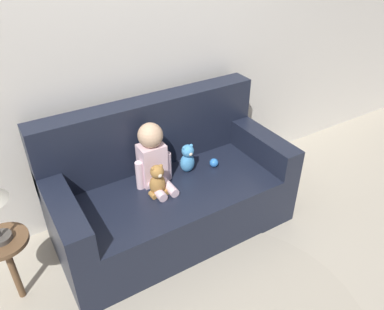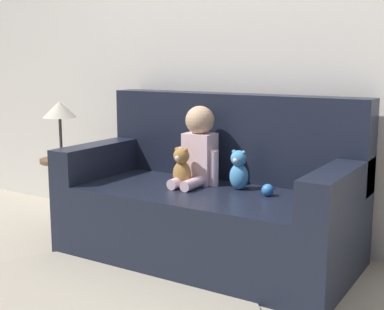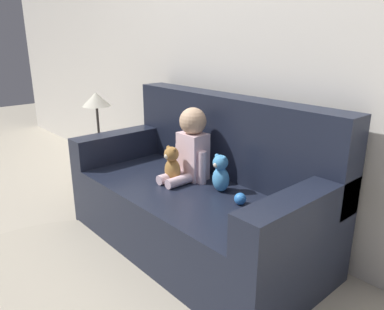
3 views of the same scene
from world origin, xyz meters
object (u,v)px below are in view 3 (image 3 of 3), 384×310
(person_baby, at_px, (191,147))
(side_table, at_px, (98,118))
(teddy_bear_brown, at_px, (172,165))
(toy_ball, at_px, (240,199))
(couch, at_px, (200,197))
(plush_toy_side, at_px, (221,173))

(person_baby, xyz_separation_m, side_table, (-1.00, -0.11, 0.04))
(teddy_bear_brown, xyz_separation_m, toy_ball, (0.50, 0.07, -0.07))
(toy_ball, height_order, side_table, side_table)
(couch, distance_m, side_table, 1.15)
(couch, relative_size, toy_ball, 25.35)
(teddy_bear_brown, height_order, toy_ball, teddy_bear_brown)
(toy_ball, distance_m, side_table, 1.48)
(plush_toy_side, xyz_separation_m, toy_ball, (0.20, -0.05, -0.08))
(plush_toy_side, bearing_deg, couch, -177.71)
(toy_ball, xyz_separation_m, side_table, (-1.46, -0.06, 0.21))
(plush_toy_side, xyz_separation_m, side_table, (-1.26, -0.10, 0.14))
(couch, bearing_deg, teddy_bear_brown, -140.17)
(couch, bearing_deg, toy_ball, -6.62)
(couch, height_order, plush_toy_side, couch)
(person_baby, xyz_separation_m, toy_ball, (0.47, -0.06, -0.18))
(plush_toy_side, bearing_deg, person_baby, 178.69)
(couch, height_order, toy_ball, couch)
(couch, relative_size, teddy_bear_brown, 7.24)
(person_baby, xyz_separation_m, teddy_bear_brown, (-0.03, -0.13, -0.10))
(teddy_bear_brown, relative_size, side_table, 0.27)
(side_table, bearing_deg, teddy_bear_brown, -0.88)
(person_baby, distance_m, teddy_bear_brown, 0.17)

